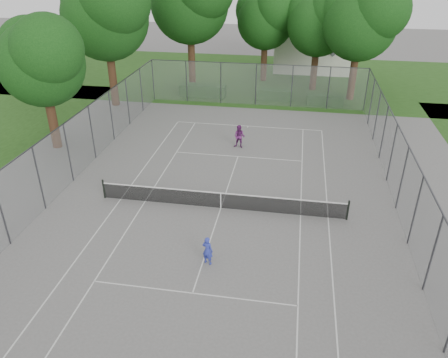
% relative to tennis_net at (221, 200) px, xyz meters
% --- Properties ---
extents(ground, '(120.00, 120.00, 0.00)m').
position_rel_tennis_net_xyz_m(ground, '(0.00, 0.00, -0.51)').
color(ground, '#615F5C').
rests_on(ground, ground).
extents(grass_far, '(60.00, 20.00, 0.00)m').
position_rel_tennis_net_xyz_m(grass_far, '(0.00, 26.00, -0.51)').
color(grass_far, '#204614').
rests_on(grass_far, ground).
extents(court_markings, '(11.03, 23.83, 0.01)m').
position_rel_tennis_net_xyz_m(court_markings, '(0.00, 0.00, -0.50)').
color(court_markings, silver).
rests_on(court_markings, ground).
extents(tennis_net, '(12.87, 0.10, 1.10)m').
position_rel_tennis_net_xyz_m(tennis_net, '(0.00, 0.00, 0.00)').
color(tennis_net, black).
rests_on(tennis_net, ground).
extents(perimeter_fence, '(18.08, 34.08, 3.52)m').
position_rel_tennis_net_xyz_m(perimeter_fence, '(0.00, 0.00, 1.30)').
color(perimeter_fence, '#38383D').
rests_on(perimeter_fence, ground).
extents(tree_far_midleft, '(6.29, 5.74, 9.04)m').
position_rel_tennis_net_xyz_m(tree_far_midleft, '(0.05, 24.85, 5.70)').
color(tree_far_midleft, '#3B2315').
rests_on(tree_far_midleft, ground).
extents(tree_far_midright, '(6.39, 5.83, 9.18)m').
position_rel_tennis_net_xyz_m(tree_far_midright, '(4.96, 22.44, 5.79)').
color(tree_far_midright, '#3B2315').
rests_on(tree_far_midright, ground).
extents(tree_far_right, '(6.99, 6.38, 10.05)m').
position_rel_tennis_net_xyz_m(tree_far_right, '(8.23, 19.93, 6.39)').
color(tree_far_right, '#3B2315').
rests_on(tree_far_right, ground).
extents(tree_side_back, '(7.82, 7.14, 11.24)m').
position_rel_tennis_net_xyz_m(tree_side_back, '(-11.73, 14.94, 7.21)').
color(tree_side_back, '#3B2315').
rests_on(tree_side_back, ground).
extents(tree_side_front, '(6.11, 5.58, 8.79)m').
position_rel_tennis_net_xyz_m(tree_side_front, '(-12.26, 5.86, 5.52)').
color(tree_side_front, '#3B2315').
rests_on(tree_side_front, ground).
extents(hedge_left, '(4.11, 1.23, 1.03)m').
position_rel_tennis_net_xyz_m(hedge_left, '(-4.94, 18.70, 0.00)').
color(hedge_left, '#1C4315').
rests_on(hedge_left, ground).
extents(hedge_mid, '(3.08, 0.88, 0.97)m').
position_rel_tennis_net_xyz_m(hedge_mid, '(1.56, 18.59, -0.03)').
color(hedge_mid, '#1C4315').
rests_on(hedge_mid, ground).
extents(hedge_right, '(3.02, 1.11, 0.90)m').
position_rel_tennis_net_xyz_m(hedge_right, '(5.86, 17.99, -0.06)').
color(hedge_right, '#1C4315').
rests_on(hedge_right, ground).
extents(house, '(8.00, 6.20, 9.96)m').
position_rel_tennis_net_xyz_m(house, '(4.78, 30.43, 3.50)').
color(house, silver).
rests_on(house, ground).
extents(girl_player, '(0.57, 0.46, 1.35)m').
position_rel_tennis_net_xyz_m(girl_player, '(0.22, -4.48, 0.16)').
color(girl_player, '#2D38A9').
rests_on(girl_player, ground).
extents(woman_player, '(0.86, 0.72, 1.57)m').
position_rel_tennis_net_xyz_m(woman_player, '(-0.12, 7.87, 0.28)').
color(woman_player, '#632163').
rests_on(woman_player, ground).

